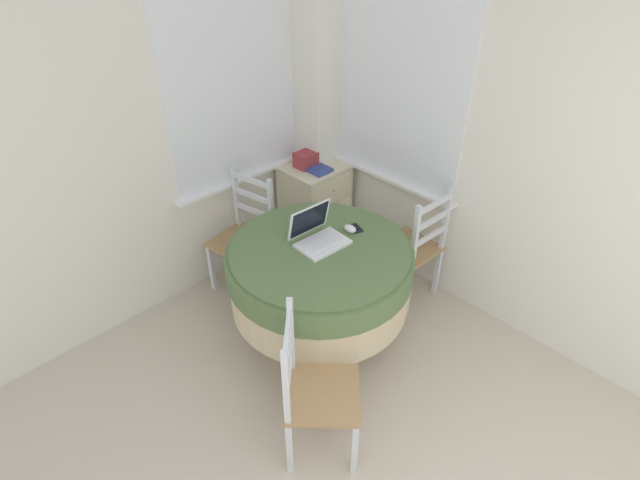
% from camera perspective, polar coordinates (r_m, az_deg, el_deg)
% --- Properties ---
extents(corner_room_shell, '(4.38, 5.20, 2.55)m').
position_cam_1_polar(corner_room_shell, '(2.91, 4.23, 7.97)').
color(corner_room_shell, white).
rests_on(corner_room_shell, ground_plane).
extents(round_dining_table, '(1.19, 1.19, 0.77)m').
position_cam_1_polar(round_dining_table, '(3.22, -0.04, -3.73)').
color(round_dining_table, '#4C3D2D').
rests_on(round_dining_table, ground_plane).
extents(laptop, '(0.33, 0.29, 0.23)m').
position_cam_1_polar(laptop, '(3.14, -0.23, 0.55)').
color(laptop, white).
rests_on(laptop, round_dining_table).
extents(computer_mouse, '(0.06, 0.09, 0.05)m').
position_cam_1_polar(computer_mouse, '(3.25, 3.46, 1.29)').
color(computer_mouse, white).
rests_on(computer_mouse, round_dining_table).
extents(cell_phone, '(0.09, 0.12, 0.01)m').
position_cam_1_polar(cell_phone, '(3.29, 4.10, 1.38)').
color(cell_phone, black).
rests_on(cell_phone, round_dining_table).
extents(dining_chair_near_back_window, '(0.46, 0.46, 0.93)m').
position_cam_1_polar(dining_chair_near_back_window, '(3.83, -8.60, 0.31)').
color(dining_chair_near_back_window, '#A87F51').
rests_on(dining_chair_near_back_window, ground_plane).
extents(dining_chair_near_right_window, '(0.41, 0.41, 0.93)m').
position_cam_1_polar(dining_chair_near_right_window, '(3.73, 10.61, -0.96)').
color(dining_chair_near_right_window, '#A87F51').
rests_on(dining_chair_near_right_window, ground_plane).
extents(dining_chair_camera_near, '(0.56, 0.56, 0.93)m').
position_cam_1_polar(dining_chair_camera_near, '(2.74, -0.70, -16.94)').
color(dining_chair_camera_near, '#A87F51').
rests_on(dining_chair_camera_near, ground_plane).
extents(corner_cabinet, '(0.51, 0.46, 0.76)m').
position_cam_1_polar(corner_cabinet, '(4.29, -0.57, 3.96)').
color(corner_cabinet, beige).
rests_on(corner_cabinet, ground_plane).
extents(storage_box, '(0.17, 0.14, 0.12)m').
position_cam_1_polar(storage_box, '(4.07, -1.63, 9.18)').
color(storage_box, '#9E3338').
rests_on(storage_box, corner_cabinet).
extents(book_on_cabinet, '(0.16, 0.19, 0.02)m').
position_cam_1_polar(book_on_cabinet, '(4.02, -0.21, 8.08)').
color(book_on_cabinet, '#33478C').
rests_on(book_on_cabinet, corner_cabinet).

